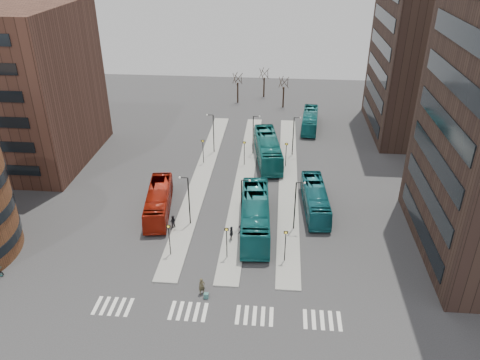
# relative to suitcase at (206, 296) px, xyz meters

# --- Properties ---
(ground) EXTENTS (160.00, 160.00, 0.00)m
(ground) POSITION_rel_suitcase_xyz_m (-0.35, -5.87, -0.27)
(ground) COLOR #2D2D30
(ground) RESTS_ON ground
(island_left) EXTENTS (2.50, 45.00, 0.15)m
(island_left) POSITION_rel_suitcase_xyz_m (-4.35, 24.13, -0.19)
(island_left) COLOR gray
(island_left) RESTS_ON ground
(island_mid) EXTENTS (2.50, 45.00, 0.15)m
(island_mid) POSITION_rel_suitcase_xyz_m (1.65, 24.13, -0.19)
(island_mid) COLOR gray
(island_mid) RESTS_ON ground
(island_right) EXTENTS (2.50, 45.00, 0.15)m
(island_right) POSITION_rel_suitcase_xyz_m (7.65, 24.13, -0.19)
(island_right) COLOR gray
(island_right) RESTS_ON ground
(suitcase) EXTENTS (0.44, 0.36, 0.54)m
(suitcase) POSITION_rel_suitcase_xyz_m (0.00, 0.00, 0.00)
(suitcase) COLOR navy
(suitcase) RESTS_ON ground
(red_bus) EXTENTS (4.08, 11.17, 3.04)m
(red_bus) POSITION_rel_suitcase_xyz_m (-7.99, 14.44, 1.25)
(red_bus) COLOR #9B1B0B
(red_bus) RESTS_ON ground
(teal_bus_a) EXTENTS (3.90, 13.40, 3.69)m
(teal_bus_a) POSITION_rel_suitcase_xyz_m (3.83, 11.87, 1.57)
(teal_bus_a) COLOR #136063
(teal_bus_a) RESTS_ON ground
(teal_bus_b) EXTENTS (4.90, 13.35, 3.63)m
(teal_bus_b) POSITION_rel_suitcase_xyz_m (4.56, 30.20, 1.55)
(teal_bus_b) COLOR #146564
(teal_bus_b) RESTS_ON ground
(teal_bus_c) EXTENTS (3.25, 11.01, 3.03)m
(teal_bus_c) POSITION_rel_suitcase_xyz_m (10.86, 16.68, 1.24)
(teal_bus_c) COLOR #145B65
(teal_bus_c) RESTS_ON ground
(teal_bus_d) EXTENTS (3.28, 10.59, 2.90)m
(teal_bus_d) POSITION_rel_suitcase_xyz_m (11.34, 43.64, 1.18)
(teal_bus_d) COLOR #166B6E
(teal_bus_d) RESTS_ON ground
(traveller) EXTENTS (0.76, 0.68, 1.75)m
(traveller) POSITION_rel_suitcase_xyz_m (-0.48, 0.56, 0.61)
(traveller) COLOR #46402A
(traveller) RESTS_ON ground
(commuter_a) EXTENTS (0.82, 0.67, 1.57)m
(commuter_a) POSITION_rel_suitcase_xyz_m (-5.62, 11.31, 0.52)
(commuter_a) COLOR black
(commuter_a) RESTS_ON ground
(commuter_b) EXTENTS (0.54, 1.09, 1.80)m
(commuter_b) POSITION_rel_suitcase_xyz_m (1.39, 9.35, 0.63)
(commuter_b) COLOR black
(commuter_b) RESTS_ON ground
(commuter_c) EXTENTS (0.97, 1.08, 1.46)m
(commuter_c) POSITION_rel_suitcase_xyz_m (2.34, 10.19, 0.46)
(commuter_c) COLOR black
(commuter_c) RESTS_ON ground
(crosswalk_stripes) EXTENTS (22.35, 2.40, 0.01)m
(crosswalk_stripes) POSITION_rel_suitcase_xyz_m (1.40, -1.87, -0.26)
(crosswalk_stripes) COLOR silver
(crosswalk_stripes) RESTS_ON ground
(tower_far) EXTENTS (20.12, 20.00, 30.00)m
(tower_far) POSITION_rel_suitcase_xyz_m (31.63, 44.13, 14.73)
(tower_far) COLOR #33231C
(tower_far) RESTS_ON ground
(sign_poles) EXTENTS (12.45, 22.12, 3.65)m
(sign_poles) POSITION_rel_suitcase_xyz_m (1.25, 17.13, 2.14)
(sign_poles) COLOR black
(sign_poles) RESTS_ON ground
(lamp_posts) EXTENTS (14.04, 20.24, 6.12)m
(lamp_posts) POSITION_rel_suitcase_xyz_m (2.29, 22.13, 3.31)
(lamp_posts) COLOR black
(lamp_posts) RESTS_ON ground
(bare_trees) EXTENTS (10.97, 8.14, 5.90)m
(bare_trees) POSITION_rel_suitcase_xyz_m (2.32, 56.80, 2.46)
(bare_trees) COLOR black
(bare_trees) RESTS_ON ground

